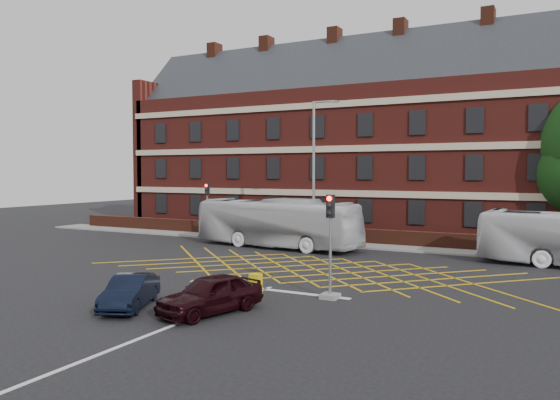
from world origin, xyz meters
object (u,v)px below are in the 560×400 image
at_px(traffic_light_near, 330,256).
at_px(street_lamp, 314,197).
at_px(bus_left, 277,223).
at_px(traffic_light_far, 207,215).
at_px(car_navy, 130,292).
at_px(direction_signs, 211,220).
at_px(utility_cabinet, 256,285).
at_px(car_maroon, 210,294).

xyz_separation_m(traffic_light_near, street_lamp, (-6.59, 13.26, 1.74)).
distance_m(bus_left, traffic_light_far, 7.67).
distance_m(car_navy, direction_signs, 22.29).
distance_m(traffic_light_far, street_lamp, 10.01).
distance_m(bus_left, car_navy, 17.58).
height_order(car_navy, traffic_light_near, traffic_light_near).
distance_m(direction_signs, utility_cabinet, 20.78).
height_order(bus_left, street_lamp, street_lamp).
distance_m(car_navy, utility_cabinet, 5.12).
distance_m(traffic_light_far, direction_signs, 0.52).
relative_size(traffic_light_near, utility_cabinet, 4.59).
xyz_separation_m(traffic_light_far, utility_cabinet, (13.41, -15.59, -1.30)).
xyz_separation_m(car_navy, traffic_light_near, (6.21, 4.95, 1.14)).
bearing_deg(traffic_light_far, traffic_light_near, -41.72).
xyz_separation_m(traffic_light_near, utility_cabinet, (-2.95, -1.00, -1.30)).
distance_m(car_maroon, street_lamp, 18.03).
relative_size(car_maroon, traffic_light_near, 0.98).
distance_m(car_maroon, direction_signs, 23.27).
height_order(traffic_light_near, utility_cabinet, traffic_light_near).
bearing_deg(direction_signs, car_maroon, -55.25).
relative_size(bus_left, car_maroon, 2.88).
xyz_separation_m(car_maroon, traffic_light_near, (3.01, 4.19, 1.05)).
bearing_deg(utility_cabinet, street_lamp, 104.33).
bearing_deg(utility_cabinet, bus_left, 114.41).
bearing_deg(street_lamp, traffic_light_far, 172.23).
bearing_deg(street_lamp, direction_signs, 170.23).
height_order(car_navy, traffic_light_far, traffic_light_far).
relative_size(traffic_light_far, direction_signs, 1.94).
bearing_deg(utility_cabinet, traffic_light_far, 130.71).
height_order(car_maroon, traffic_light_near, traffic_light_near).
height_order(bus_left, car_navy, bus_left).
relative_size(car_maroon, traffic_light_far, 0.98).
bearing_deg(street_lamp, car_navy, -88.80).
relative_size(street_lamp, direction_signs, 4.51).
bearing_deg(bus_left, utility_cabinet, -149.07).
bearing_deg(traffic_light_near, car_maroon, -125.73).
distance_m(car_maroon, traffic_light_far, 23.06).
bearing_deg(car_maroon, direction_signs, 140.86).
relative_size(car_navy, traffic_light_far, 0.88).
xyz_separation_m(bus_left, car_maroon, (6.00, -16.56, -0.97)).
xyz_separation_m(bus_left, direction_signs, (-7.26, 2.55, -0.30)).
height_order(traffic_light_far, direction_signs, traffic_light_far).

